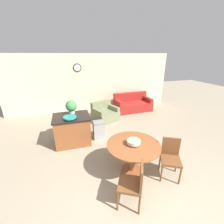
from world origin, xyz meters
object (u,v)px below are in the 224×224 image
object	(u,v)px
trash_bin	(99,130)
kitchen_island	(73,129)
dining_chair_near_left	(134,182)
dining_chair_near_right	(171,156)
dining_table	(133,151)
armchair	(105,114)
teal_bowl	(70,117)
fruit_bowl	(134,142)
potted_plant	(71,106)
couch	(132,105)

from	to	relation	value
trash_bin	kitchen_island	bearing A→B (deg)	-177.98
dining_chair_near_left	dining_chair_near_right	size ratio (longest dim) A/B	1.00
dining_chair_near_left	dining_table	bearing A→B (deg)	4.92
dining_chair_near_right	armchair	size ratio (longest dim) A/B	0.77
trash_bin	teal_bowl	bearing A→B (deg)	-165.93
fruit_bowl	potted_plant	distance (m)	2.33
dining_table	couch	size ratio (longest dim) A/B	0.68
dining_chair_near_right	fruit_bowl	bearing A→B (deg)	5.03
kitchen_island	teal_bowl	world-z (taller)	teal_bowl
kitchen_island	armchair	size ratio (longest dim) A/B	0.92
couch	armchair	xyz separation A→B (m)	(-1.64, -0.80, -0.02)
fruit_bowl	armchair	bearing A→B (deg)	87.80
kitchen_island	potted_plant	world-z (taller)	potted_plant
dining_chair_near_right	armchair	distance (m)	3.53
dining_chair_near_left	kitchen_island	size ratio (longest dim) A/B	0.84
dining_chair_near_left	armchair	world-z (taller)	dining_chair_near_left
dining_table	potted_plant	world-z (taller)	potted_plant
trash_bin	armchair	world-z (taller)	armchair
dining_table	teal_bowl	bearing A→B (deg)	130.47
dining_table	fruit_bowl	distance (m)	0.24
dining_table	couch	xyz separation A→B (m)	(1.75, 3.93, -0.30)
trash_bin	armchair	bearing A→B (deg)	67.67
trash_bin	couch	world-z (taller)	couch
couch	trash_bin	bearing A→B (deg)	-137.68
couch	armchair	size ratio (longest dim) A/B	1.51
dining_table	dining_chair_near_right	distance (m)	0.85
trash_bin	dining_chair_near_left	bearing A→B (deg)	-87.40
dining_chair_near_right	teal_bowl	bearing A→B (deg)	-13.95
dining_chair_near_left	kitchen_island	distance (m)	2.69
potted_plant	armchair	world-z (taller)	potted_plant
dining_table	potted_plant	bearing A→B (deg)	122.51
armchair	dining_chair_near_left	bearing A→B (deg)	-118.96
dining_chair_near_left	teal_bowl	world-z (taller)	teal_bowl
dining_chair_near_left	kitchen_island	bearing A→B (deg)	48.59
dining_chair_near_right	trash_bin	bearing A→B (deg)	-31.88
dining_table	couch	distance (m)	4.31
dining_chair_near_right	kitchen_island	world-z (taller)	dining_chair_near_right
armchair	dining_chair_near_right	bearing A→B (deg)	-101.68
teal_bowl	trash_bin	bearing A→B (deg)	14.07
fruit_bowl	couch	size ratio (longest dim) A/B	0.17
fruit_bowl	trash_bin	distance (m)	1.90
dining_chair_near_right	teal_bowl	size ratio (longest dim) A/B	2.39
fruit_bowl	kitchen_island	size ratio (longest dim) A/B	0.29
dining_table	couch	world-z (taller)	couch
teal_bowl	kitchen_island	bearing A→B (deg)	78.31
kitchen_island	trash_bin	size ratio (longest dim) A/B	1.82
dining_chair_near_right	trash_bin	size ratio (longest dim) A/B	1.52
dining_chair_near_right	fruit_bowl	size ratio (longest dim) A/B	2.92
fruit_bowl	armchair	xyz separation A→B (m)	(0.12, 3.14, -0.56)
dining_table	couch	bearing A→B (deg)	65.94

